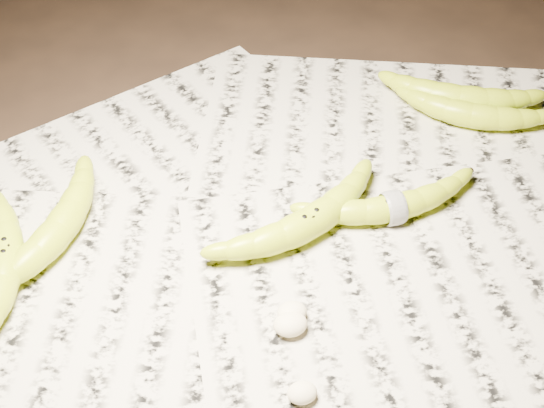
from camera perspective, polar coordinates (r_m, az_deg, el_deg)
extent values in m
plane|color=black|center=(0.87, -0.25, -3.03)|extent=(3.00, 3.00, 0.00)
cube|color=beige|center=(0.87, 1.55, -2.80)|extent=(0.90, 0.70, 0.01)
torus|color=white|center=(0.89, 9.11, -0.12)|extent=(0.01, 0.04, 0.04)
ellipsoid|color=beige|center=(0.78, 1.40, -8.87)|extent=(0.04, 0.03, 0.02)
ellipsoid|color=beige|center=(0.74, 2.29, -13.86)|extent=(0.03, 0.02, 0.02)
ellipsoid|color=beige|center=(0.79, 1.52, -7.97)|extent=(0.03, 0.03, 0.02)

